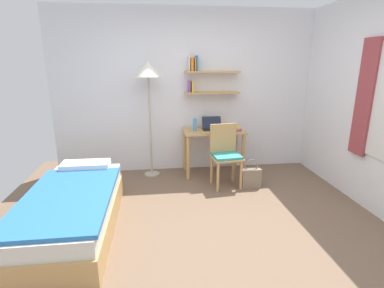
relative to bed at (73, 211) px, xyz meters
The scene contains 10 objects.
ground_plane 1.53m from the bed, ahead, with size 5.28×5.28×0.00m, color brown.
wall_back 2.60m from the bed, 50.58° to the left, with size 4.40×0.27×2.60m.
bed is the anchor object (origin of this frame).
desk 2.40m from the bed, 39.60° to the left, with size 0.97×0.53×0.73m.
desk_chair 2.18m from the bed, 28.23° to the left, with size 0.46×0.42×0.91m.
standing_lamp 2.21m from the bed, 61.95° to the left, with size 0.41×0.41×1.79m.
laptop 2.47m from the bed, 41.13° to the left, with size 0.32×0.22×0.20m.
water_bottle 2.21m from the bed, 44.38° to the left, with size 0.06×0.06×0.20m, color #4C99DB.
book_stack 2.67m from the bed, 34.16° to the left, with size 0.16×0.25×0.06m.
handbag 2.44m from the bed, 21.37° to the left, with size 0.28×0.13×0.43m.
Camera 1 is at (-0.58, -2.80, 1.79)m, focal length 27.58 mm.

